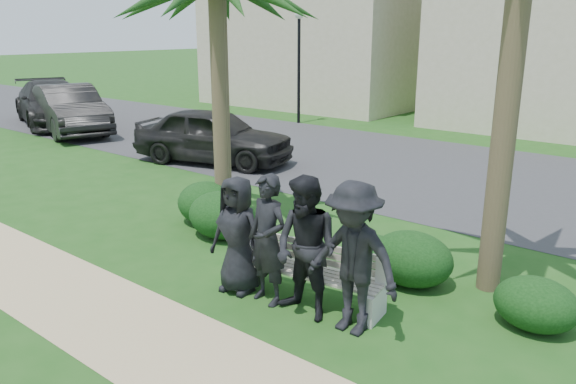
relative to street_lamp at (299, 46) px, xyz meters
The scene contains 19 objects.
ground 15.29m from the street_lamp, 53.13° to the right, with size 160.00×160.00×0.00m, color #1B4A15.
footpath 16.74m from the street_lamp, 56.89° to the right, with size 30.00×1.60×0.01m, color tan.
asphalt_street 10.28m from the street_lamp, 23.96° to the right, with size 160.00×8.00×0.01m, color #2D2D30.
stucco_bldg_left 6.75m from the street_lamp, 116.57° to the left, with size 10.40×8.40×7.30m.
stucco_bldg_right 10.03m from the street_lamp, 36.87° to the left, with size 8.40×8.40×7.30m.
street_lamp is the anchor object (origin of this frame).
park_bench 15.33m from the street_lamp, 51.43° to the right, with size 2.26×0.81×0.76m.
man_a 15.00m from the street_lamp, 55.08° to the right, with size 0.81×0.53×1.66m, color black.
man_b 15.31m from the street_lamp, 53.37° to the right, with size 0.65×0.42×1.78m, color black.
man_c 15.69m from the street_lamp, 51.45° to the right, with size 0.90×0.70×1.85m, color black.
man_d 16.05m from the street_lamp, 49.49° to the right, with size 1.23×0.70×1.90m, color black.
hedge_a 12.35m from the street_lamp, 59.99° to the right, with size 1.26×1.04×0.82m, color black.
hedge_b 13.00m from the street_lamp, 57.93° to the right, with size 1.28×1.06×0.84m, color black.
hedge_d 14.66m from the street_lamp, 47.42° to the right, with size 1.04×0.86×0.68m, color black.
hedge_e 14.85m from the street_lamp, 45.39° to the right, with size 1.21×1.00×0.79m, color black.
hedge_f 16.28m from the street_lamp, 41.34° to the right, with size 1.02×0.84×0.66m, color black.
car_a 7.63m from the street_lamp, 70.57° to the right, with size 1.78×4.43×1.51m, color black.
car_b 8.70m from the street_lamp, 125.34° to the right, with size 1.78×5.09×1.68m, color black.
car_c 9.75m from the street_lamp, 138.81° to the right, with size 2.30×5.67×1.65m, color black.
Camera 1 is at (4.64, -5.37, 3.56)m, focal length 35.00 mm.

